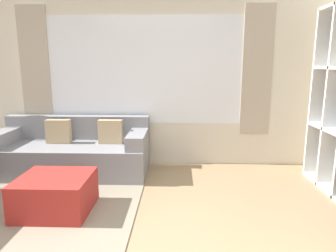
{
  "coord_description": "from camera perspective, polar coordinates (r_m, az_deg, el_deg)",
  "views": [
    {
      "loc": [
        0.5,
        -1.89,
        1.53
      ],
      "look_at": [
        0.39,
        1.47,
        0.85
      ],
      "focal_mm": 32.0,
      "sensor_mm": 36.0,
      "label": 1
    }
  ],
  "objects": [
    {
      "name": "couch_main",
      "position": [
        4.54,
        -17.63,
        -4.81
      ],
      "size": [
        2.15,
        0.88,
        0.78
      ],
      "color": "gray",
      "rests_on": "ground_plane"
    },
    {
      "name": "ottoman",
      "position": [
        3.45,
        -20.62,
        -12.08
      ],
      "size": [
        0.73,
        0.67,
        0.39
      ],
      "color": "#A82823",
      "rests_on": "ground_plane"
    },
    {
      "name": "wall_back",
      "position": [
        4.62,
        -4.35,
        9.28
      ],
      "size": [
        6.64,
        0.11,
        2.7
      ],
      "color": "beige",
      "rests_on": "ground_plane"
    },
    {
      "name": "area_rug",
      "position": [
        4.0,
        -27.56,
        -12.32
      ],
      "size": [
        2.96,
        2.2,
        0.01
      ],
      "primitive_type": "cube",
      "color": "gray",
      "rests_on": "ground_plane"
    }
  ]
}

